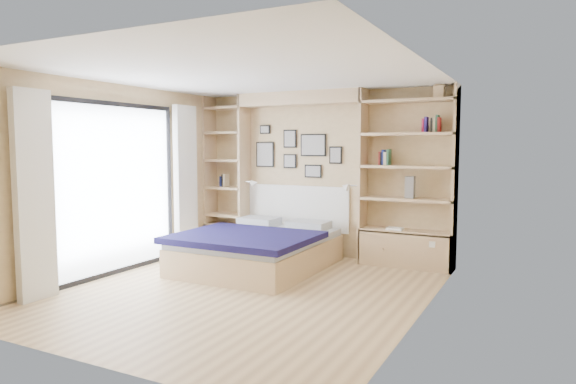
% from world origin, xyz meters
% --- Properties ---
extents(ground, '(4.50, 4.50, 0.00)m').
position_xyz_m(ground, '(0.00, 0.00, 0.00)').
color(ground, '#D3B380').
rests_on(ground, ground).
extents(room_shell, '(4.50, 4.50, 4.50)m').
position_xyz_m(room_shell, '(-0.39, 1.52, 1.08)').
color(room_shell, '#D4B583').
rests_on(room_shell, ground).
extents(bed, '(1.78, 2.28, 1.07)m').
position_xyz_m(bed, '(-0.45, 1.07, 0.28)').
color(bed, '#DDBA8A').
rests_on(bed, ground).
extents(photo_gallery, '(1.48, 0.02, 0.82)m').
position_xyz_m(photo_gallery, '(-0.45, 2.22, 1.60)').
color(photo_gallery, black).
rests_on(photo_gallery, ground).
extents(reading_lamps, '(1.92, 0.12, 0.15)m').
position_xyz_m(reading_lamps, '(-0.30, 2.00, 1.10)').
color(reading_lamps, silver).
rests_on(reading_lamps, ground).
extents(shelf_decor, '(3.59, 0.23, 2.03)m').
position_xyz_m(shelf_decor, '(1.13, 2.07, 1.69)').
color(shelf_decor, '#A32D27').
rests_on(shelf_decor, ground).
extents(deck, '(3.20, 4.00, 0.05)m').
position_xyz_m(deck, '(-3.60, 0.00, 0.00)').
color(deck, '#706353').
rests_on(deck, ground).
extents(deck_chair, '(0.60, 0.85, 0.79)m').
position_xyz_m(deck_chair, '(-3.87, 0.96, 0.37)').
color(deck_chair, tan).
rests_on(deck_chair, ground).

